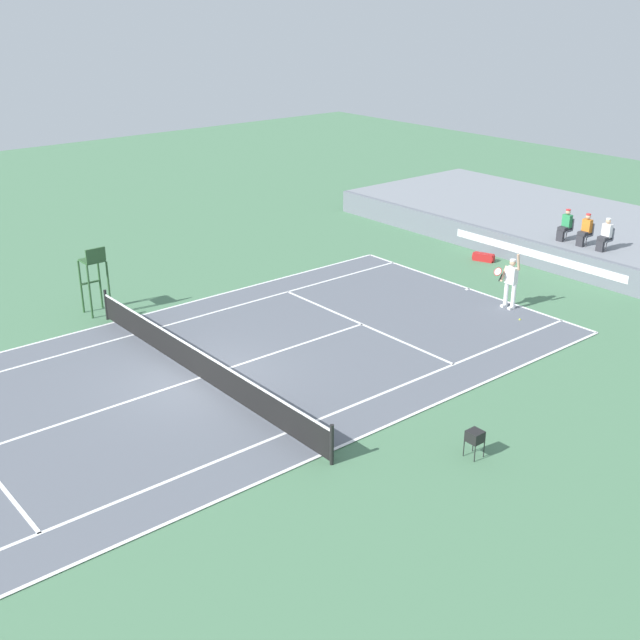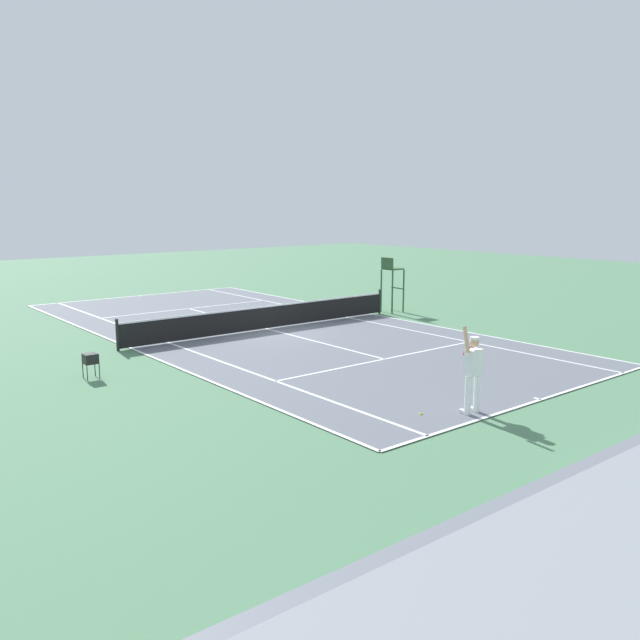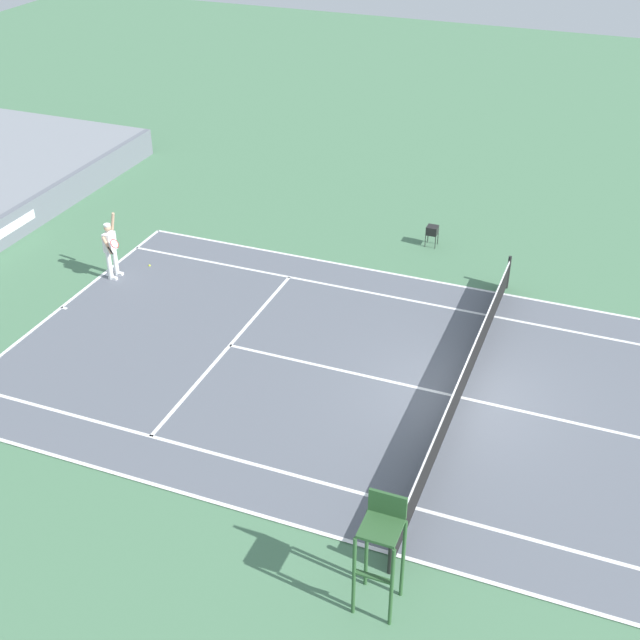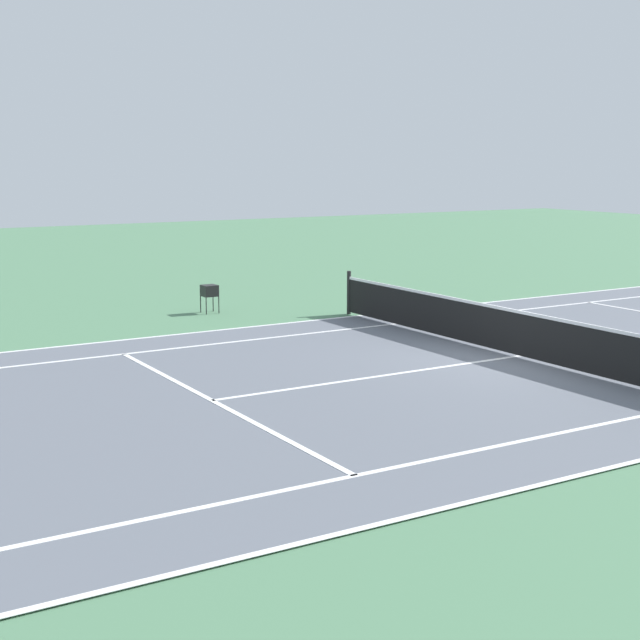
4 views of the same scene
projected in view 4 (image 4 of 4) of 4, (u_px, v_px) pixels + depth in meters
ground_plane at (516, 358)px, 17.86m from camera, size 80.00×80.00×0.00m
court at (516, 357)px, 17.86m from camera, size 11.08×23.88×0.03m
net at (517, 331)px, 17.77m from camera, size 11.98×0.10×1.07m
ball_hopper at (209, 290)px, 22.94m from camera, size 0.36×0.36×0.70m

